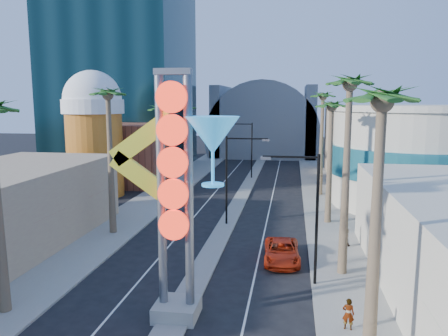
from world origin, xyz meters
TOP-DOWN VIEW (x-y plane):
  - sidewalk_west at (-9.50, 35.00)m, footprint 5.00×100.00m
  - sidewalk_east at (9.50, 35.00)m, footprint 5.00×100.00m
  - median at (0.00, 38.00)m, footprint 1.60×84.00m
  - hotel_tower at (-22.00, 52.00)m, footprint 20.00×20.00m
  - brick_filler_west at (-16.00, 38.00)m, footprint 10.00×10.00m
  - filler_east at (16.00, 48.00)m, footprint 10.00×20.00m
  - beer_mug at (-17.00, 30.00)m, footprint 7.00×7.00m
  - turquoise_building at (18.00, 30.00)m, footprint 16.60×16.60m
  - canopy at (0.00, 72.00)m, footprint 22.00×16.00m
  - neon_sign at (0.82, 2.96)m, footprint 6.53×2.60m
  - streetlight_0 at (0.55, 20.00)m, footprint 3.79×0.25m
  - streetlight_1 at (-0.55, 44.00)m, footprint 3.79×0.25m
  - streetlight_2 at (6.72, 8.00)m, footprint 3.45×0.25m
  - palm_1 at (-9.00, 16.00)m, footprint 2.40×2.40m
  - palm_2 at (-9.00, 30.00)m, footprint 2.40×2.40m
  - palm_3 at (-9.00, 42.00)m, footprint 2.40×2.40m
  - palm_4 at (9.00, 0.00)m, footprint 2.40×2.40m
  - palm_5 at (9.00, 10.00)m, footprint 2.40×2.40m
  - palm_6 at (9.00, 22.00)m, footprint 2.40×2.40m
  - palm_7 at (9.00, 34.00)m, footprint 2.40×2.40m
  - red_pickup at (5.13, 11.77)m, footprint 2.62×5.28m
  - pedestrian_a at (8.51, 2.81)m, footprint 0.62×0.45m
  - pedestrian_b at (9.74, 15.43)m, footprint 0.91×0.72m

SIDE VIEW (x-z plane):
  - sidewalk_west at x=-9.50m, z-range 0.00..0.15m
  - sidewalk_east at x=9.50m, z-range 0.00..0.15m
  - median at x=0.00m, z-range 0.00..0.15m
  - red_pickup at x=5.13m, z-range 0.00..1.44m
  - pedestrian_a at x=8.51m, z-range 0.15..1.71m
  - pedestrian_b at x=9.74m, z-range 0.15..1.97m
  - brick_filler_west at x=-16.00m, z-range 0.00..8.00m
  - canopy at x=0.00m, z-range -6.69..15.31m
  - streetlight_2 at x=6.72m, z-range 0.83..8.83m
  - streetlight_0 at x=0.55m, z-range 0.88..8.88m
  - streetlight_1 at x=-0.55m, z-range 0.88..8.88m
  - filler_east at x=16.00m, z-range 0.00..10.00m
  - turquoise_building at x=18.00m, z-range -0.05..10.55m
  - neon_sign at x=0.82m, z-range 1.03..13.58m
  - beer_mug at x=-17.00m, z-range 0.59..15.09m
  - palm_2 at x=-9.00m, z-range 3.88..15.08m
  - palm_3 at x=-9.00m, z-range 3.88..15.08m
  - palm_6 at x=9.00m, z-range 4.08..15.78m
  - palm_4 at x=9.00m, z-range 4.28..16.48m
  - palm_1 at x=-9.00m, z-range 4.47..17.17m
  - palm_7 at x=9.00m, z-range 4.47..17.17m
  - palm_5 at x=9.00m, z-range 4.67..17.87m
  - hotel_tower at x=-22.00m, z-range 0.00..50.00m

